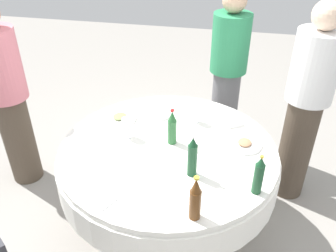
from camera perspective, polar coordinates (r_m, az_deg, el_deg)
The scene contains 17 objects.
ground_plane at distance 2.96m, azimuth 0.00°, elevation -15.02°, with size 10.00×10.00×0.00m, color gray.
dining_table at distance 2.55m, azimuth 0.00°, elevation -6.00°, with size 1.54×1.54×0.74m.
bottle_dark_green_far at distance 2.10m, azimuth 14.34°, elevation -7.71°, with size 0.06×0.06×0.26m.
bottle_dark_green_inner at distance 2.15m, azimuth 3.94°, elevation -5.00°, with size 0.06×0.06×0.29m.
bottle_brown_east at distance 1.89m, azimuth 4.41°, elevation -11.63°, with size 0.06×0.06×0.28m.
bottle_green_rear at distance 2.43m, azimuth 0.67°, elevation -0.27°, with size 0.06×0.06×0.27m.
wine_glass_rear at distance 2.52m, azimuth -6.60°, elevation 0.34°, with size 0.07×0.07×0.15m.
wine_glass_mid at distance 2.69m, azimuth 4.46°, elevation 2.52°, with size 0.07×0.07×0.14m.
plate_south at distance 2.52m, azimuth 12.17°, elevation -2.84°, with size 0.24×0.24×0.04m.
plate_outer at distance 2.78m, azimuth -7.71°, elevation 1.29°, with size 0.26×0.26×0.04m.
plate_front at distance 2.82m, azimuth -1.67°, elevation 2.00°, with size 0.22×0.22×0.02m.
spoon_inner at distance 2.08m, azimuth -8.73°, elevation -11.83°, with size 0.18×0.02×0.01m, color silver.
fork_east at distance 2.42m, azimuth -2.87°, elevation -4.02°, with size 0.18×0.02×0.01m, color silver.
folded_napkin at distance 2.75m, azimuth 10.41°, elevation 0.60°, with size 0.12×0.12×0.02m, color white.
person_inner at distance 3.16m, azimuth -24.41°, elevation 4.44°, with size 0.34×0.34×1.61m.
person_east at distance 2.90m, azimuth 21.27°, elevation 3.18°, with size 0.34×0.34×1.65m.
person_rear at distance 3.39m, azimuth 9.56°, elevation 8.56°, with size 0.34×0.34×1.57m.
Camera 1 is at (1.94, 0.41, 2.19)m, focal length 37.99 mm.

